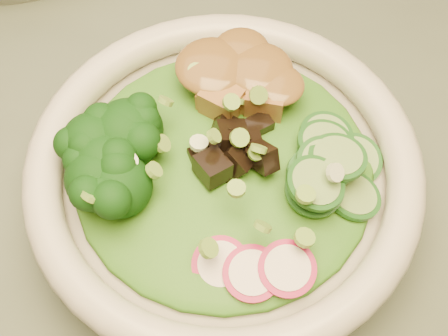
# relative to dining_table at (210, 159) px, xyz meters

# --- Properties ---
(floor) EXTENTS (4.00, 4.00, 0.00)m
(floor) POSITION_rel_dining_table_xyz_m (0.00, 0.00, -0.64)
(floor) COLOR brown
(floor) RESTS_ON ground
(dining_table) EXTENTS (1.20, 0.80, 0.75)m
(dining_table) POSITION_rel_dining_table_xyz_m (0.00, 0.00, 0.00)
(dining_table) COLOR black
(dining_table) RESTS_ON ground
(salad_bowl) EXTENTS (0.27, 0.27, 0.07)m
(salad_bowl) POSITION_rel_dining_table_xyz_m (0.04, -0.10, 0.15)
(salad_bowl) COLOR beige
(salad_bowl) RESTS_ON dining_table
(lettuce_bed) EXTENTS (0.20, 0.20, 0.02)m
(lettuce_bed) POSITION_rel_dining_table_xyz_m (0.04, -0.10, 0.17)
(lettuce_bed) COLOR #195512
(lettuce_bed) RESTS_ON salad_bowl
(broccoli_florets) EXTENTS (0.08, 0.08, 0.04)m
(broccoli_florets) POSITION_rel_dining_table_xyz_m (-0.02, -0.12, 0.19)
(broccoli_florets) COLOR black
(broccoli_florets) RESTS_ON salad_bowl
(radish_slices) EXTENTS (0.11, 0.05, 0.02)m
(radish_slices) POSITION_rel_dining_table_xyz_m (0.06, -0.17, 0.18)
(radish_slices) COLOR #9B0B3D
(radish_slices) RESTS_ON salad_bowl
(cucumber_slices) EXTENTS (0.07, 0.07, 0.04)m
(cucumber_slices) POSITION_rel_dining_table_xyz_m (0.11, -0.09, 0.19)
(cucumber_slices) COLOR #87B062
(cucumber_slices) RESTS_ON salad_bowl
(mushroom_heap) EXTENTS (0.07, 0.07, 0.04)m
(mushroom_heap) POSITION_rel_dining_table_xyz_m (0.04, -0.09, 0.19)
(mushroom_heap) COLOR black
(mushroom_heap) RESTS_ON salad_bowl
(tofu_cubes) EXTENTS (0.09, 0.07, 0.04)m
(tofu_cubes) POSITION_rel_dining_table_xyz_m (0.03, -0.04, 0.19)
(tofu_cubes) COLOR #996333
(tofu_cubes) RESTS_ON salad_bowl
(peanut_sauce) EXTENTS (0.07, 0.06, 0.02)m
(peanut_sauce) POSITION_rel_dining_table_xyz_m (0.03, -0.04, 0.20)
(peanut_sauce) COLOR brown
(peanut_sauce) RESTS_ON tofu_cubes
(scallion_garnish) EXTENTS (0.19, 0.19, 0.02)m
(scallion_garnish) POSITION_rel_dining_table_xyz_m (0.04, -0.10, 0.20)
(scallion_garnish) COLOR #6FA239
(scallion_garnish) RESTS_ON salad_bowl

